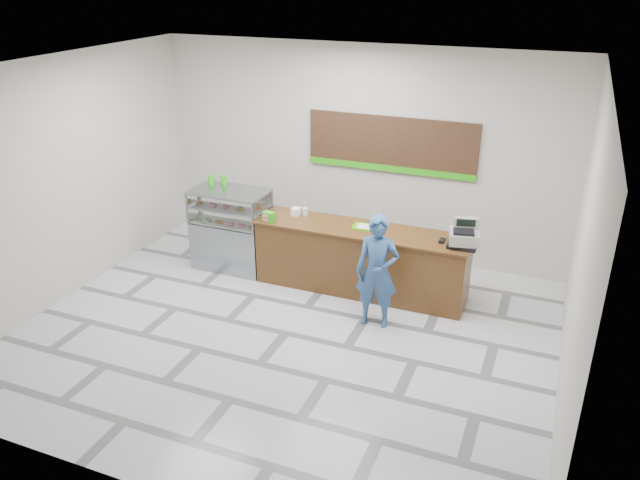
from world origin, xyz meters
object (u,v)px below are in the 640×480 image
at_px(sales_counter, 361,260).
at_px(display_case, 231,229).
at_px(cash_register, 464,236).
at_px(customer, 377,271).
at_px(serving_tray, 365,227).

bearing_deg(sales_counter, display_case, -179.99).
bearing_deg(cash_register, sales_counter, 166.23).
relative_size(display_case, cash_register, 2.70).
distance_m(sales_counter, customer, 1.01).
xyz_separation_m(sales_counter, cash_register, (1.50, -0.04, 0.66)).
xyz_separation_m(cash_register, customer, (-1.00, -0.78, -0.37)).
xyz_separation_m(sales_counter, display_case, (-2.22, -0.00, 0.16)).
xyz_separation_m(display_case, customer, (2.72, -0.83, 0.13)).
xyz_separation_m(serving_tray, customer, (0.46, -0.88, -0.24)).
height_order(display_case, cash_register, cash_register).
height_order(display_case, serving_tray, display_case).
height_order(sales_counter, display_case, display_case).
bearing_deg(sales_counter, cash_register, -1.71).
relative_size(cash_register, customer, 0.31).
relative_size(display_case, customer, 0.83).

